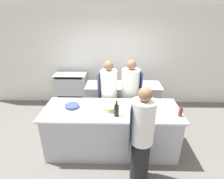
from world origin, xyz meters
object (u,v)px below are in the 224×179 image
at_px(chef_at_stove, 130,96).
at_px(chef_at_pass_far, 109,97).
at_px(oven_range, 72,90).
at_px(bowl_ceramic_blue, 72,106).
at_px(bottle_wine, 142,97).
at_px(bowl_prep_small, 146,109).
at_px(bottle_olive_oil, 180,112).
at_px(bowl_mixing_large, 110,108).
at_px(cup, 90,102).
at_px(chef_at_prep_near, 141,138).
at_px(bottle_vinegar, 116,110).

bearing_deg(chef_at_stove, chef_at_pass_far, -94.12).
distance_m(oven_range, chef_at_stove, 1.91).
bearing_deg(bowl_ceramic_blue, bottle_wine, 10.68).
bearing_deg(bowl_prep_small, bottle_olive_oil, -16.83).
xyz_separation_m(bottle_wine, bowl_mixing_large, (-0.64, -0.34, -0.07)).
height_order(bowl_mixing_large, cup, bowl_mixing_large).
xyz_separation_m(chef_at_prep_near, bowl_prep_small, (0.17, 0.66, 0.12)).
bearing_deg(bottle_vinegar, bowl_prep_small, 18.95).
height_order(chef_at_pass_far, bowl_prep_small, chef_at_pass_far).
bearing_deg(cup, oven_range, 115.71).
bearing_deg(chef_at_prep_near, bowl_ceramic_blue, 66.89).
bearing_deg(oven_range, chef_at_pass_far, -44.04).
xyz_separation_m(bottle_vinegar, bowl_mixing_large, (-0.12, 0.20, -0.07)).
bearing_deg(chef_at_pass_far, oven_range, 68.78).
bearing_deg(cup, bottle_wine, 6.55).
relative_size(bottle_olive_oil, bowl_prep_small, 0.82).
distance_m(oven_range, cup, 1.81).
relative_size(chef_at_stove, bottle_olive_oil, 8.34).
xyz_separation_m(bowl_mixing_large, bowl_ceramic_blue, (-0.73, 0.08, -0.02)).
height_order(chef_at_stove, bowl_ceramic_blue, chef_at_stove).
bearing_deg(chef_at_stove, bottle_vinegar, -31.09).
distance_m(chef_at_stove, bottle_olive_oil, 1.29).
height_order(oven_range, bowl_prep_small, oven_range).
bearing_deg(oven_range, bottle_olive_oil, -39.59).
bearing_deg(bowl_mixing_large, oven_range, 122.83).
bearing_deg(bowl_mixing_large, bottle_olive_oil, -8.38).
distance_m(chef_at_prep_near, bowl_ceramic_blue, 1.45).
relative_size(oven_range, bowl_ceramic_blue, 3.78).
distance_m(chef_at_prep_near, chef_at_stove, 1.49).
relative_size(bottle_olive_oil, bottle_vinegar, 0.69).
xyz_separation_m(oven_range, chef_at_stove, (1.60, -0.99, 0.31)).
distance_m(oven_range, bottle_vinegar, 2.44).
xyz_separation_m(chef_at_prep_near, bottle_vinegar, (-0.38, 0.47, 0.20)).
distance_m(chef_at_stove, bowl_mixing_large, 0.93).
height_order(oven_range, bowl_ceramic_blue, oven_range).
distance_m(chef_at_prep_near, bottle_vinegar, 0.64).
distance_m(chef_at_prep_near, chef_at_pass_far, 1.51).
bearing_deg(bottle_vinegar, bowl_ceramic_blue, 161.44).
relative_size(bottle_olive_oil, bottle_wine, 0.70).
distance_m(bottle_vinegar, bowl_ceramic_blue, 0.90).
bearing_deg(bowl_mixing_large, bowl_ceramic_blue, 173.36).
bearing_deg(bowl_prep_small, chef_at_pass_far, 134.40).
xyz_separation_m(bottle_vinegar, cup, (-0.52, 0.42, -0.08)).
height_order(chef_at_pass_far, bottle_olive_oil, chef_at_pass_far).
bearing_deg(chef_at_stove, cup, -68.71).
relative_size(chef_at_pass_far, bowl_mixing_large, 6.13).
relative_size(chef_at_pass_far, bottle_vinegar, 5.75).
distance_m(chef_at_stove, bowl_prep_small, 0.87).
bearing_deg(bottle_vinegar, bottle_olive_oil, 0.94).
height_order(chef_at_pass_far, bottle_wine, chef_at_pass_far).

